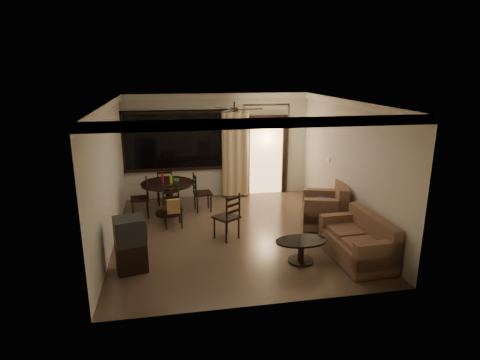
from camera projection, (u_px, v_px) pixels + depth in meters
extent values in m
plane|color=#7F6651|center=(235.00, 233.00, 8.64)|extent=(5.50, 5.50, 0.00)
plane|color=beige|center=(218.00, 146.00, 10.87)|extent=(5.00, 0.00, 5.00)
plane|color=beige|center=(267.00, 218.00, 5.66)|extent=(5.00, 0.00, 5.00)
plane|color=beige|center=(109.00, 176.00, 7.83)|extent=(0.00, 5.50, 5.50)
plane|color=beige|center=(348.00, 165.00, 8.69)|extent=(0.00, 5.50, 5.50)
plane|color=white|center=(234.00, 102.00, 7.88)|extent=(5.50, 5.50, 0.00)
cube|color=black|center=(176.00, 141.00, 10.60)|extent=(2.70, 0.04, 1.45)
cylinder|color=black|center=(179.00, 111.00, 10.32)|extent=(3.20, 0.03, 0.03)
cube|color=#FFC684|center=(266.00, 157.00, 11.15)|extent=(0.91, 0.03, 2.08)
cube|color=white|center=(328.00, 159.00, 9.71)|extent=(0.02, 0.18, 0.12)
cylinder|color=black|center=(234.00, 105.00, 7.90)|extent=(0.03, 0.03, 0.12)
cylinder|color=black|center=(234.00, 109.00, 7.92)|extent=(0.16, 0.16, 0.08)
cylinder|color=black|center=(167.00, 184.00, 9.60)|extent=(1.26, 1.26, 0.04)
cylinder|color=black|center=(168.00, 198.00, 9.71)|extent=(0.13, 0.13, 0.73)
cylinder|color=black|center=(169.00, 213.00, 9.81)|extent=(0.63, 0.63, 0.03)
cylinder|color=maroon|center=(163.00, 178.00, 9.59)|extent=(0.06, 0.06, 0.22)
cylinder|color=gold|center=(171.00, 179.00, 9.55)|extent=(0.06, 0.06, 0.18)
cube|color=#237437|center=(176.00, 180.00, 9.77)|extent=(0.14, 0.10, 0.05)
cube|color=black|center=(140.00, 199.00, 9.49)|extent=(0.46, 0.46, 0.04)
cube|color=black|center=(203.00, 193.00, 9.92)|extent=(0.46, 0.46, 0.04)
cube|color=black|center=(172.00, 207.00, 8.90)|extent=(0.46, 0.46, 0.04)
cube|color=tan|center=(174.00, 206.00, 8.66)|extent=(0.29, 0.11, 0.32)
cube|color=black|center=(165.00, 187.00, 10.43)|extent=(0.46, 0.46, 0.04)
cube|color=black|center=(131.00, 256.00, 7.01)|extent=(0.59, 0.56, 0.51)
cube|color=black|center=(129.00, 231.00, 6.88)|extent=(0.59, 0.56, 0.46)
cube|color=black|center=(145.00, 228.00, 6.98)|extent=(0.10, 0.36, 0.31)
cube|color=#482921|center=(356.00, 249.00, 7.40)|extent=(0.89, 1.59, 0.39)
cube|color=#482921|center=(373.00, 231.00, 7.38)|extent=(0.26, 1.56, 0.63)
cube|color=#482921|center=(377.00, 256.00, 6.70)|extent=(0.83, 0.21, 0.49)
cube|color=#482921|center=(340.00, 225.00, 8.00)|extent=(0.83, 0.21, 0.49)
cube|color=#482921|center=(354.00, 238.00, 7.33)|extent=(0.64, 1.38, 0.12)
cube|color=#482921|center=(324.00, 215.00, 9.00)|extent=(1.18, 1.18, 0.44)
cube|color=#482921|center=(341.00, 201.00, 8.86)|extent=(0.49, 0.96, 0.72)
cube|color=#482921|center=(326.00, 212.00, 8.59)|extent=(0.96, 0.47, 0.55)
cube|color=#482921|center=(323.00, 201.00, 9.30)|extent=(0.96, 0.47, 0.55)
cube|color=#482921|center=(322.00, 205.00, 8.94)|extent=(0.85, 0.89, 0.13)
ellipsoid|color=#151355|center=(322.00, 200.00, 8.91)|extent=(0.40, 0.33, 0.12)
ellipsoid|color=black|center=(301.00, 241.00, 7.28)|extent=(0.96, 0.58, 0.03)
cylinder|color=black|center=(301.00, 251.00, 7.34)|extent=(0.11, 0.11, 0.39)
cylinder|color=black|center=(301.00, 260.00, 7.39)|extent=(0.47, 0.47, 0.03)
cube|color=black|center=(226.00, 217.00, 8.26)|extent=(0.61, 0.61, 0.04)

